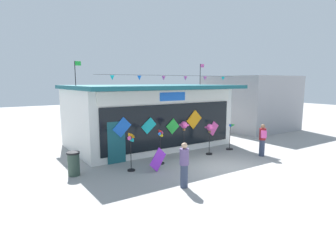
{
  "coord_description": "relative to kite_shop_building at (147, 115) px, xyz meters",
  "views": [
    {
      "loc": [
        -8.99,
        -8.68,
        3.85
      ],
      "look_at": [
        -1.34,
        2.77,
        1.66
      ],
      "focal_mm": 30.03,
      "sensor_mm": 36.0,
      "label": 1
    }
  ],
  "objects": [
    {
      "name": "ground_plane",
      "position": [
        0.62,
        -6.14,
        -1.85
      ],
      "size": [
        80.0,
        80.0,
        0.0
      ],
      "primitive_type": "plane",
      "color": "#9E9B99"
    },
    {
      "name": "kite_shop_building",
      "position": [
        0.0,
        0.0,
        0.0
      ],
      "size": [
        9.28,
        6.44,
        5.03
      ],
      "color": "silver",
      "rests_on": "ground_plane"
    },
    {
      "name": "wind_spinner_far_left",
      "position": [
        -3.16,
        -4.16,
        -0.69
      ],
      "size": [
        0.42,
        0.33,
        1.7
      ],
      "color": "black",
      "rests_on": "ground_plane"
    },
    {
      "name": "wind_spinner_left",
      "position": [
        -1.54,
        -3.97,
        -0.91
      ],
      "size": [
        0.38,
        0.38,
        1.66
      ],
      "color": "black",
      "rests_on": "ground_plane"
    },
    {
      "name": "wind_spinner_center_left",
      "position": [
        -0.07,
        -3.82,
        -0.37
      ],
      "size": [
        0.37,
        0.37,
        1.9
      ],
      "color": "black",
      "rests_on": "ground_plane"
    },
    {
      "name": "wind_spinner_center_right",
      "position": [
        1.55,
        -3.92,
        -0.56
      ],
      "size": [
        0.36,
        0.36,
        1.64
      ],
      "color": "black",
      "rests_on": "ground_plane"
    },
    {
      "name": "wind_spinner_right",
      "position": [
        3.39,
        -3.74,
        -1.02
      ],
      "size": [
        0.67,
        0.39,
        1.48
      ],
      "color": "black",
      "rests_on": "ground_plane"
    },
    {
      "name": "person_near_camera",
      "position": [
        3.62,
        -5.69,
        -0.96
      ],
      "size": [
        0.44,
        0.47,
        1.68
      ],
      "rotation": [
        0.0,
        0.0,
        2.51
      ],
      "color": "#333D56",
      "rests_on": "ground_plane"
    },
    {
      "name": "person_mid_plaza",
      "position": [
        -2.4,
        -6.95,
        -0.99
      ],
      "size": [
        0.34,
        0.34,
        1.68
      ],
      "rotation": [
        0.0,
        0.0,
        6.13
      ],
      "color": "#333D56",
      "rests_on": "ground_plane"
    },
    {
      "name": "trash_bin",
      "position": [
        -5.4,
        -3.37,
        -1.34
      ],
      "size": [
        0.52,
        0.52,
        1.0
      ],
      "color": "#2D4238",
      "rests_on": "ground_plane"
    },
    {
      "name": "display_kite_on_ground",
      "position": [
        -2.18,
        -4.75,
        -1.35
      ],
      "size": [
        1.0,
        0.3,
        1.0
      ],
      "primitive_type": "cube",
      "rotation": [
        -0.29,
        0.79,
        0.0
      ],
      "color": "purple",
      "rests_on": "ground_plane"
    },
    {
      "name": "neighbour_building",
      "position": [
        10.08,
        0.71,
        0.29
      ],
      "size": [
        5.55,
        6.08,
        4.28
      ],
      "primitive_type": "cube",
      "color": "#99999E",
      "rests_on": "ground_plane"
    }
  ]
}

